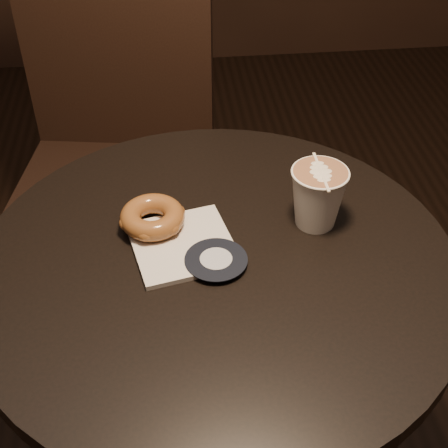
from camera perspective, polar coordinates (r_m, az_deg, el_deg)
The scene contains 5 objects.
cafe_table at distance 1.05m, azimuth -0.65°, elevation -11.01°, with size 0.70×0.70×0.75m.
chair at distance 1.48m, azimuth -9.89°, elevation 9.02°, with size 0.50×0.50×1.10m.
pastry_bag at distance 0.91m, azimuth -3.78°, elevation -1.90°, with size 0.14×0.14×0.01m, color silver.
doughnut at distance 0.94m, azimuth -6.57°, elevation 0.64°, with size 0.10×0.10×0.03m, color brown.
latte_cup at distance 0.94m, azimuth 8.54°, elevation 2.41°, with size 0.09×0.09×0.10m, color white, non-canonical shape.
Camera 1 is at (-0.06, -0.65, 1.36)m, focal length 50.00 mm.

